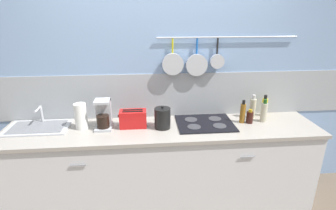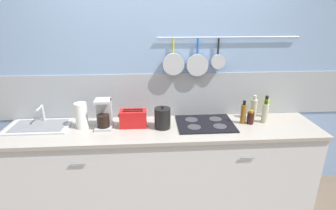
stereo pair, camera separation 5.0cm
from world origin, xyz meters
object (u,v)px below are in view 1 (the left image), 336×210
toaster (133,119)px  bottle_olive_oil (253,108)px  kettle (162,118)px  bottle_sesame_oil (250,117)px  paper_towel_roll (81,116)px  bottle_vinegar (264,112)px  bottle_hot_sauce (264,107)px  bottle_cooking_wine (243,113)px  coffee_maker (103,116)px

toaster → bottle_olive_oil: bearing=5.6°
kettle → bottle_sesame_oil: size_ratio=1.56×
paper_towel_roll → bottle_vinegar: size_ratio=1.06×
bottle_sesame_oil → bottle_olive_oil: 0.16m
bottle_olive_oil → bottle_sesame_oil: bearing=-120.4°
toaster → bottle_hot_sauce: size_ratio=1.19×
kettle → bottle_cooking_wine: 0.83m
paper_towel_roll → toaster: size_ratio=0.91×
bottle_sesame_oil → coffee_maker: bearing=179.0°
bottle_cooking_wine → bottle_hot_sauce: bottle_cooking_wine is taller
toaster → bottle_vinegar: (1.35, 0.01, 0.02)m
bottle_cooking_wine → coffee_maker: bearing=179.6°
bottle_hot_sauce → bottle_olive_oil: bearing=-164.2°
bottle_sesame_oil → toaster: bearing=179.4°
paper_towel_roll → toaster: bearing=-1.1°
toaster → bottle_cooking_wine: (1.12, 0.00, 0.02)m
coffee_maker → kettle: 0.58m
kettle → bottle_hot_sauce: size_ratio=0.97×
bottle_sesame_oil → bottle_hot_sauce: (0.23, 0.18, 0.04)m
toaster → bottle_cooking_wine: bottle_cooking_wine is taller
bottle_cooking_wine → bottle_hot_sauce: (0.30, 0.16, -0.00)m
paper_towel_roll → bottle_olive_oil: bearing=3.7°
paper_towel_roll → bottle_sesame_oil: 1.69m
toaster → kettle: 0.29m
bottle_cooking_wine → bottle_vinegar: (0.23, 0.01, -0.00)m
bottle_cooking_wine → bottle_olive_oil: 0.19m
toaster → bottle_olive_oil: size_ratio=1.09×
bottle_vinegar → kettle: bearing=-176.6°
kettle → bottle_vinegar: bottle_vinegar is taller
bottle_vinegar → bottle_hot_sauce: (0.07, 0.15, -0.00)m
bottle_olive_oil → bottle_vinegar: bottle_olive_oil is taller
coffee_maker → bottle_vinegar: 1.63m
paper_towel_roll → bottle_hot_sauce: paper_towel_roll is taller
kettle → toaster: bearing=170.0°
paper_towel_roll → bottle_sesame_oil: paper_towel_roll is taller
bottle_sesame_oil → bottle_hot_sauce: size_ratio=0.62×
bottle_sesame_oil → kettle: bearing=-177.5°
bottle_olive_oil → bottle_hot_sauce: 0.16m
bottle_cooking_wine → paper_towel_roll: bearing=179.8°
coffee_maker → bottle_cooking_wine: size_ratio=1.18×
kettle → bottle_hot_sauce: bearing=10.8°
kettle → bottle_olive_oil: (0.98, 0.17, 0.01)m
coffee_maker → kettle: size_ratio=1.26×
coffee_maker → bottle_olive_oil: (1.56, 0.11, -0.01)m
bottle_cooking_wine → bottle_vinegar: 0.23m
coffee_maker → bottle_olive_oil: bearing=4.0°
bottle_vinegar → bottle_cooking_wine: bearing=-178.1°
paper_towel_roll → bottle_sesame_oil: bearing=-0.7°
toaster → bottle_olive_oil: (1.27, 0.12, 0.03)m
toaster → bottle_sesame_oil: size_ratio=1.91×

